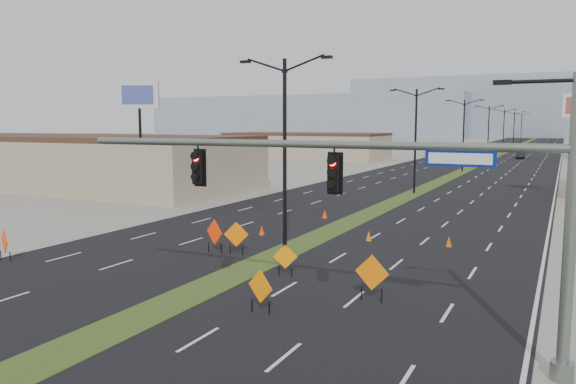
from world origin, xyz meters
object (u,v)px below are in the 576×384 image
at_px(construction_sign_3, 285,258).
at_px(cone_2, 449,242).
at_px(streetlight_2, 463,133).
at_px(streetlight_6, 521,128).
at_px(construction_sign_0, 5,242).
at_px(pole_sign_west, 139,104).
at_px(signal_mast, 393,191).
at_px(streetlight_1, 415,137).
at_px(streetlight_5, 514,129).
at_px(cone_1, 369,236).
at_px(construction_sign_1, 214,233).
at_px(streetlight_4, 504,129).
at_px(cone_0, 262,230).
at_px(car_mid, 520,155).
at_px(construction_sign_4, 260,288).
at_px(streetlight_0, 285,149).
at_px(cone_3, 325,214).
at_px(construction_sign_2, 236,235).
at_px(car_far, 474,150).
at_px(construction_sign_5, 372,274).
at_px(car_left, 438,159).
at_px(streetlight_3, 488,131).

height_order(construction_sign_3, cone_2, construction_sign_3).
distance_m(streetlight_2, streetlight_6, 112.00).
relative_size(construction_sign_0, pole_sign_west, 0.15).
height_order(signal_mast, streetlight_1, streetlight_1).
bearing_deg(construction_sign_0, streetlight_5, 110.54).
bearing_deg(streetlight_5, construction_sign_0, -94.45).
xyz_separation_m(construction_sign_0, cone_1, (14.57, 12.48, -0.63)).
distance_m(construction_sign_0, construction_sign_1, 10.24).
bearing_deg(cone_2, construction_sign_3, -120.00).
height_order(streetlight_4, cone_0, streetlight_4).
bearing_deg(streetlight_2, car_mid, 81.70).
bearing_deg(streetlight_6, signal_mast, -87.25).
bearing_deg(construction_sign_4, streetlight_4, 109.86).
distance_m(cone_0, pole_sign_west, 19.64).
bearing_deg(cone_0, streetlight_0, -46.27).
relative_size(streetlight_5, cone_3, 16.10).
xyz_separation_m(construction_sign_2, construction_sign_4, (5.55, -7.40, -0.07)).
bearing_deg(construction_sign_0, streetlight_4, 109.51).
relative_size(cone_1, cone_2, 1.00).
distance_m(streetlight_4, car_mid, 21.70).
xyz_separation_m(car_far, construction_sign_5, (12.17, -112.69, 0.26)).
xyz_separation_m(car_mid, cone_0, (-8.46, -88.01, -0.43)).
height_order(car_left, construction_sign_0, construction_sign_0).
bearing_deg(car_left, construction_sign_0, -85.43).
relative_size(signal_mast, construction_sign_4, 10.13).
bearing_deg(construction_sign_4, cone_3, 124.43).
bearing_deg(cone_3, construction_sign_0, -116.59).
bearing_deg(car_far, streetlight_2, -82.33).
xyz_separation_m(streetlight_5, construction_sign_5, (6.66, -145.92, -4.34)).
distance_m(car_left, construction_sign_3, 78.34).
height_order(car_left, car_mid, car_mid).
bearing_deg(streetlight_5, signal_mast, -86.74).
relative_size(signal_mast, car_left, 4.07).
distance_m(streetlight_0, cone_0, 6.99).
relative_size(streetlight_1, cone_1, 16.84).
height_order(signal_mast, cone_1, signal_mast).
height_order(streetlight_2, construction_sign_2, streetlight_2).
bearing_deg(streetlight_5, construction_sign_4, -88.64).
relative_size(signal_mast, cone_3, 26.19).
bearing_deg(cone_0, car_far, 91.23).
distance_m(streetlight_4, construction_sign_1, 113.96).
relative_size(construction_sign_4, pole_sign_west, 0.16).
bearing_deg(streetlight_3, cone_2, -84.57).
relative_size(streetlight_2, construction_sign_3, 6.96).
bearing_deg(cone_3, cone_2, -30.15).
relative_size(streetlight_3, car_left, 2.50).
relative_size(construction_sign_1, cone_3, 2.90).
bearing_deg(cone_3, car_far, 91.97).
bearing_deg(construction_sign_0, streetlight_6, 111.25).
bearing_deg(streetlight_4, construction_sign_5, -86.77).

